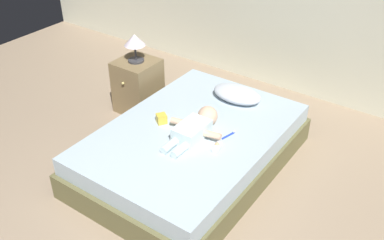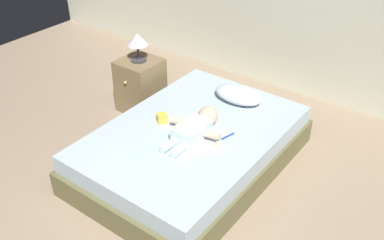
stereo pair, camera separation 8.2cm
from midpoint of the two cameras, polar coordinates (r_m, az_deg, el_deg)
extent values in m
cube|color=brown|center=(3.91, -0.60, -4.59)|extent=(1.37, 1.99, 0.23)
cube|color=#ABBFCD|center=(3.80, -0.62, -2.28)|extent=(1.32, 1.91, 0.16)
ellipsoid|color=silver|center=(4.16, 5.30, 3.38)|extent=(0.48, 0.30, 0.13)
cube|color=white|center=(3.63, -0.66, -1.42)|extent=(0.21, 0.32, 0.13)
sphere|color=beige|center=(3.77, 1.41, 0.53)|extent=(0.17, 0.17, 0.17)
cylinder|color=beige|center=(3.74, -2.30, -0.25)|extent=(0.15, 0.08, 0.06)
cylinder|color=beige|center=(3.58, 1.96, -1.94)|extent=(0.15, 0.08, 0.06)
cylinder|color=white|center=(3.52, -3.58, -3.34)|extent=(0.06, 0.17, 0.06)
cylinder|color=white|center=(3.47, -2.24, -3.92)|extent=(0.06, 0.17, 0.06)
cube|color=blue|center=(3.68, 4.08, -2.03)|extent=(0.05, 0.14, 0.01)
cube|color=white|center=(3.72, 4.87, -1.46)|extent=(0.02, 0.03, 0.01)
cube|color=olive|center=(4.67, -7.50, 4.41)|extent=(0.40, 0.40, 0.57)
sphere|color=tan|center=(4.48, -9.45, 4.70)|extent=(0.03, 0.03, 0.03)
cylinder|color=#333338|center=(4.54, -7.77, 7.65)|extent=(0.16, 0.16, 0.02)
cylinder|color=#333338|center=(4.51, -7.85, 8.66)|extent=(0.02, 0.02, 0.16)
cone|color=silver|center=(4.45, -7.99, 10.24)|extent=(0.21, 0.21, 0.12)
cube|color=gold|center=(3.83, -4.57, 0.18)|extent=(0.11, 0.11, 0.08)
cylinder|color=white|center=(3.51, 2.60, -3.52)|extent=(0.07, 0.11, 0.06)
cone|color=#E4B278|center=(3.48, 2.61, -2.99)|extent=(0.04, 0.04, 0.02)
camera|label=1|loc=(0.04, -90.63, -0.41)|focal=41.20mm
camera|label=2|loc=(0.04, 89.37, 0.41)|focal=41.20mm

